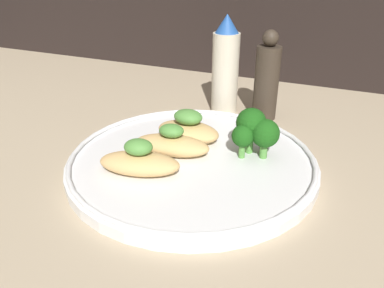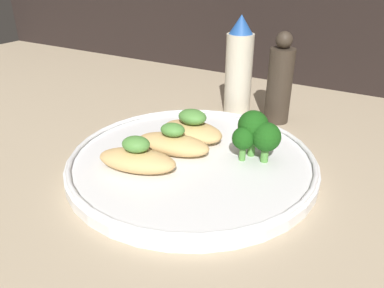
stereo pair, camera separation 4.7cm
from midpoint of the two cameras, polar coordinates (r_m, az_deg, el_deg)
ground_plane at (r=49.21cm, az=2.76°, el=-4.13°), size 180.00×180.00×1.00cm
plate at (r=48.46cm, az=2.80°, el=-2.61°), size 31.95×31.95×2.00cm
grilled_meat_front at (r=45.03cm, az=-5.42°, el=-2.27°), size 10.57×6.66×4.41cm
grilled_meat_middle at (r=49.11cm, az=0.10°, el=0.33°), size 10.56×5.93×4.15cm
grilled_meat_back at (r=52.34cm, az=2.65°, el=2.25°), size 9.25×5.69×4.47cm
broccoli_bunch at (r=47.61cm, az=12.56°, el=1.61°), size 5.84×5.14×6.17cm
sauce_bottle at (r=64.33cm, az=9.28°, el=11.26°), size 4.52×4.52×16.54cm
pepper_grinder at (r=62.57cm, az=15.36°, el=8.98°), size 3.99×3.99×14.61cm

